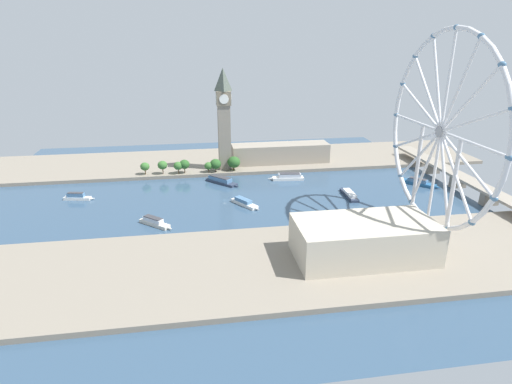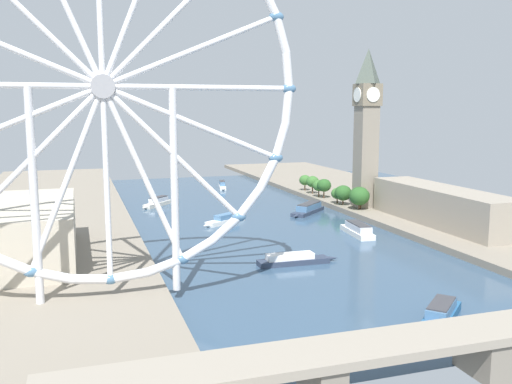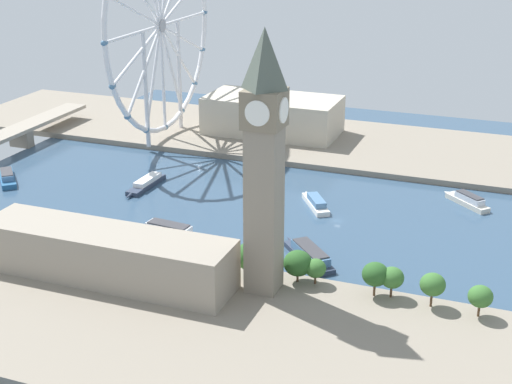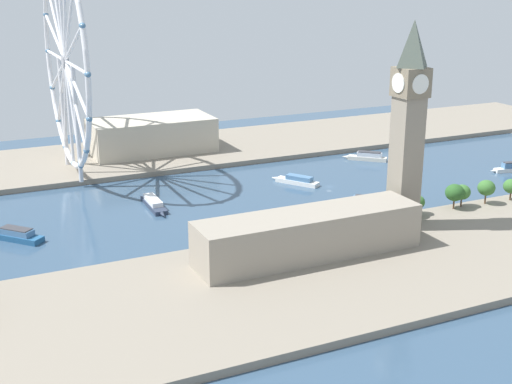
{
  "view_description": "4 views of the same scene",
  "coord_description": "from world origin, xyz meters",
  "px_view_note": "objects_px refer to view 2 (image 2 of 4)",
  "views": [
    {
      "loc": [
        306.28,
        -24.07,
        119.83
      ],
      "look_at": [
        17.26,
        21.37,
        11.87
      ],
      "focal_mm": 29.99,
      "sensor_mm": 36.0,
      "label": 1
    },
    {
      "loc": [
        85.0,
        291.21,
        59.43
      ],
      "look_at": [
        0.25,
        29.67,
        18.39
      ],
      "focal_mm": 38.96,
      "sensor_mm": 36.0,
      "label": 2
    },
    {
      "loc": [
        -290.41,
        -73.16,
        128.28
      ],
      "look_at": [
        -2.73,
        36.66,
        9.25
      ],
      "focal_mm": 52.5,
      "sensor_mm": 36.0,
      "label": 3
    },
    {
      "loc": [
        -310.3,
        189.3,
        110.77
      ],
      "look_at": [
        -13.75,
        50.71,
        7.61
      ],
      "focal_mm": 48.51,
      "sensor_mm": 36.0,
      "label": 4
    }
  ],
  "objects_px": {
    "clock_tower": "(367,126)",
    "riverside_hall": "(22,231)",
    "ferris_wheel": "(103,88)",
    "tour_boat_1": "(225,220)",
    "parliament_block": "(441,206)",
    "tour_boat_0": "(440,316)",
    "tour_boat_5": "(357,229)",
    "tour_boat_6": "(157,202)",
    "tour_boat_4": "(308,209)",
    "tour_boat_3": "(222,185)",
    "tour_boat_2": "(294,260)",
    "river_bridge": "(483,338)"
  },
  "relations": [
    {
      "from": "clock_tower",
      "to": "tour_boat_2",
      "type": "bearing_deg",
      "value": 48.34
    },
    {
      "from": "tour_boat_4",
      "to": "tour_boat_5",
      "type": "bearing_deg",
      "value": 47.14
    },
    {
      "from": "tour_boat_1",
      "to": "tour_boat_6",
      "type": "xyz_separation_m",
      "value": [
        26.46,
        -63.96,
        0.31
      ]
    },
    {
      "from": "parliament_block",
      "to": "ferris_wheel",
      "type": "xyz_separation_m",
      "value": [
        163.18,
        61.4,
        53.4
      ]
    },
    {
      "from": "tour_boat_6",
      "to": "tour_boat_2",
      "type": "bearing_deg",
      "value": 54.28
    },
    {
      "from": "tour_boat_4",
      "to": "tour_boat_3",
      "type": "bearing_deg",
      "value": -121.95
    },
    {
      "from": "tour_boat_0",
      "to": "tour_boat_2",
      "type": "height_order",
      "value": "tour_boat_0"
    },
    {
      "from": "parliament_block",
      "to": "tour_boat_3",
      "type": "bearing_deg",
      "value": -68.85
    },
    {
      "from": "tour_boat_3",
      "to": "tour_boat_5",
      "type": "relative_size",
      "value": 0.76
    },
    {
      "from": "tour_boat_5",
      "to": "tour_boat_3",
      "type": "bearing_deg",
      "value": 13.16
    },
    {
      "from": "clock_tower",
      "to": "tour_boat_6",
      "type": "relative_size",
      "value": 3.85
    },
    {
      "from": "tour_boat_0",
      "to": "tour_boat_2",
      "type": "relative_size",
      "value": 0.82
    },
    {
      "from": "ferris_wheel",
      "to": "tour_boat_3",
      "type": "bearing_deg",
      "value": -112.18
    },
    {
      "from": "riverside_hall",
      "to": "parliament_block",
      "type": "bearing_deg",
      "value": -178.08
    },
    {
      "from": "tour_boat_2",
      "to": "tour_boat_6",
      "type": "distance_m",
      "value": 151.12
    },
    {
      "from": "river_bridge",
      "to": "tour_boat_2",
      "type": "xyz_separation_m",
      "value": [
        6.84,
        -97.12,
        -6.88
      ]
    },
    {
      "from": "tour_boat_0",
      "to": "tour_boat_2",
      "type": "distance_m",
      "value": 70.48
    },
    {
      "from": "clock_tower",
      "to": "riverside_hall",
      "type": "xyz_separation_m",
      "value": [
        179.88,
        61.18,
        -36.3
      ]
    },
    {
      "from": "riverside_hall",
      "to": "tour_boat_0",
      "type": "height_order",
      "value": "riverside_hall"
    },
    {
      "from": "tour_boat_2",
      "to": "tour_boat_5",
      "type": "xyz_separation_m",
      "value": [
        -47.95,
        -38.13,
        0.71
      ]
    },
    {
      "from": "tour_boat_2",
      "to": "tour_boat_6",
      "type": "height_order",
      "value": "tour_boat_6"
    },
    {
      "from": "ferris_wheel",
      "to": "tour_boat_0",
      "type": "height_order",
      "value": "ferris_wheel"
    },
    {
      "from": "tour_boat_1",
      "to": "tour_boat_6",
      "type": "relative_size",
      "value": 1.14
    },
    {
      "from": "tour_boat_1",
      "to": "tour_boat_2",
      "type": "height_order",
      "value": "tour_boat_1"
    },
    {
      "from": "tour_boat_6",
      "to": "parliament_block",
      "type": "bearing_deg",
      "value": 90.29
    },
    {
      "from": "parliament_block",
      "to": "tour_boat_6",
      "type": "bearing_deg",
      "value": -41.85
    },
    {
      "from": "ferris_wheel",
      "to": "tour_boat_0",
      "type": "distance_m",
      "value": 115.63
    },
    {
      "from": "ferris_wheel",
      "to": "riverside_hall",
      "type": "distance_m",
      "value": 80.95
    },
    {
      "from": "river_bridge",
      "to": "tour_boat_3",
      "type": "bearing_deg",
      "value": -93.54
    },
    {
      "from": "parliament_block",
      "to": "tour_boat_2",
      "type": "distance_m",
      "value": 100.29
    },
    {
      "from": "tour_boat_5",
      "to": "tour_boat_6",
      "type": "bearing_deg",
      "value": 41.86
    },
    {
      "from": "tour_boat_6",
      "to": "tour_boat_1",
      "type": "bearing_deg",
      "value": 64.62
    },
    {
      "from": "ferris_wheel",
      "to": "tour_boat_6",
      "type": "xyz_separation_m",
      "value": [
        -38.3,
        -173.24,
        -63.15
      ]
    },
    {
      "from": "tour_boat_0",
      "to": "tour_boat_4",
      "type": "xyz_separation_m",
      "value": [
        -31.15,
        -165.54,
        0.24
      ]
    },
    {
      "from": "tour_boat_0",
      "to": "tour_boat_4",
      "type": "relative_size",
      "value": 0.92
    },
    {
      "from": "tour_boat_6",
      "to": "tour_boat_4",
      "type": "bearing_deg",
      "value": 99.66
    },
    {
      "from": "tour_boat_5",
      "to": "tour_boat_6",
      "type": "height_order",
      "value": "tour_boat_5"
    },
    {
      "from": "riverside_hall",
      "to": "tour_boat_1",
      "type": "bearing_deg",
      "value": -149.95
    },
    {
      "from": "riverside_hall",
      "to": "tour_boat_1",
      "type": "xyz_separation_m",
      "value": [
        -93.91,
        -54.34,
        -11.64
      ]
    },
    {
      "from": "parliament_block",
      "to": "tour_boat_5",
      "type": "height_order",
      "value": "parliament_block"
    },
    {
      "from": "tour_boat_1",
      "to": "tour_boat_2",
      "type": "distance_m",
      "value": 83.94
    },
    {
      "from": "parliament_block",
      "to": "tour_boat_4",
      "type": "bearing_deg",
      "value": -53.49
    },
    {
      "from": "clock_tower",
      "to": "tour_boat_6",
      "type": "height_order",
      "value": "clock_tower"
    },
    {
      "from": "river_bridge",
      "to": "tour_boat_1",
      "type": "height_order",
      "value": "river_bridge"
    },
    {
      "from": "ferris_wheel",
      "to": "tour_boat_1",
      "type": "bearing_deg",
      "value": -120.65
    },
    {
      "from": "tour_boat_0",
      "to": "riverside_hall",
      "type": "bearing_deg",
      "value": -82.42
    },
    {
      "from": "tour_boat_5",
      "to": "tour_boat_2",
      "type": "bearing_deg",
      "value": 134.3
    },
    {
      "from": "tour_boat_4",
      "to": "tour_boat_6",
      "type": "relative_size",
      "value": 1.25
    },
    {
      "from": "tour_boat_1",
      "to": "tour_boat_3",
      "type": "relative_size",
      "value": 1.1
    },
    {
      "from": "river_bridge",
      "to": "tour_boat_4",
      "type": "height_order",
      "value": "river_bridge"
    }
  ]
}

